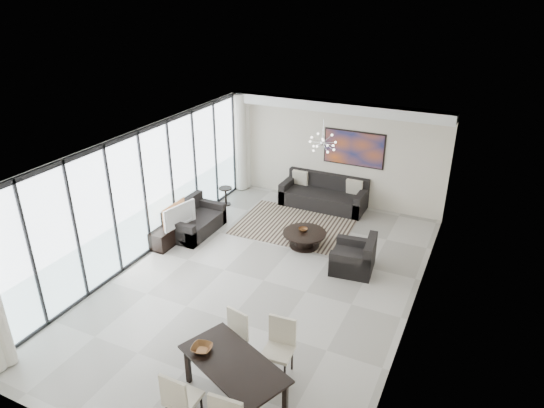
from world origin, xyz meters
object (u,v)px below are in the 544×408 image
Objects in this scene: coffee_table at (304,238)px; sofa_main at (324,196)px; television at (177,214)px; dining_table at (234,367)px; tv_console at (173,232)px.

sofa_main reaches higher than coffee_table.
television is 5.15m from dining_table.
dining_table is (1.16, -7.10, 0.33)m from sofa_main.
sofa_main is 4.31m from tv_console.
sofa_main reaches higher than tv_console.
sofa_main reaches higher than dining_table.
coffee_table is 4.85m from dining_table.
sofa_main is 2.45× the size of television.
dining_table reaches higher than tv_console.
sofa_main is 1.23× the size of dining_table.
television reaches higher than tv_console.
coffee_table is at bearing 99.53° from dining_table.
television is at bearing -3.14° from tv_console.
coffee_table is at bearing 20.10° from tv_console.
tv_console is (-2.98, -1.09, 0.02)m from coffee_table.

